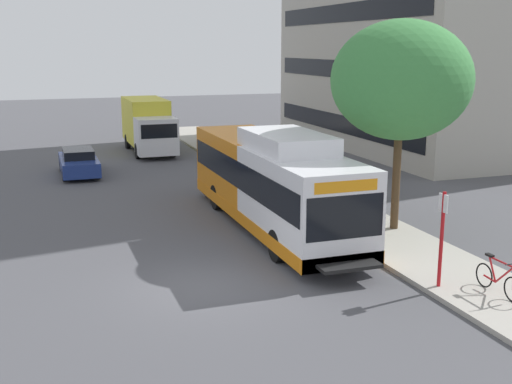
# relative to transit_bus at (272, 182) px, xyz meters

# --- Properties ---
(ground_plane) EXTENTS (120.00, 120.00, 0.00)m
(ground_plane) POSITION_rel_transit_bus_xyz_m (-3.84, 3.23, -1.70)
(ground_plane) COLOR #4C4C51
(sidewalk_curb) EXTENTS (3.00, 56.00, 0.14)m
(sidewalk_curb) POSITION_rel_transit_bus_xyz_m (3.16, 1.23, -1.63)
(sidewalk_curb) COLOR #A8A399
(sidewalk_curb) RESTS_ON ground
(transit_bus) EXTENTS (2.58, 12.25, 3.65)m
(transit_bus) POSITION_rel_transit_bus_xyz_m (0.00, 0.00, 0.00)
(transit_bus) COLOR white
(transit_bus) RESTS_ON ground
(bus_stop_sign_pole) EXTENTS (0.10, 0.36, 2.60)m
(bus_stop_sign_pole) POSITION_rel_transit_bus_xyz_m (2.07, -7.22, -0.05)
(bus_stop_sign_pole) COLOR red
(bus_stop_sign_pole) RESTS_ON sidewalk_curb
(bicycle_parked) EXTENTS (0.52, 1.76, 1.02)m
(bicycle_parked) POSITION_rel_transit_bus_xyz_m (3.17, -8.23, -1.14)
(bicycle_parked) COLOR black
(bicycle_parked) RESTS_ON sidewalk_curb
(street_tree_near_stop) EXTENTS (4.76, 4.76, 7.20)m
(street_tree_near_stop) POSITION_rel_transit_bus_xyz_m (3.91, -1.92, 3.61)
(street_tree_near_stop) COLOR #4C3823
(street_tree_near_stop) RESTS_ON sidewalk_curb
(parked_car_far_lane) EXTENTS (1.80, 4.50, 1.33)m
(parked_car_far_lane) POSITION_rel_transit_bus_xyz_m (-5.86, 12.44, -1.04)
(parked_car_far_lane) COLOR navy
(parked_car_far_lane) RESTS_ON ground
(box_truck_background) EXTENTS (2.32, 7.01, 3.25)m
(box_truck_background) POSITION_rel_transit_bus_xyz_m (-1.22, 18.45, 0.04)
(box_truck_background) COLOR silver
(box_truck_background) RESTS_ON ground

